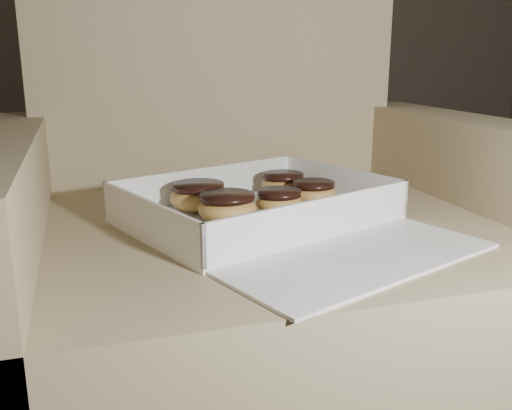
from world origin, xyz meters
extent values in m
plane|color=black|center=(0.00, 0.00, 0.00)|extent=(4.50, 4.50, 0.00)
cube|color=#8E825B|center=(-0.44, 0.01, 0.23)|extent=(0.79, 0.79, 0.46)
cube|color=#8E825B|center=(-0.44, 0.37, 0.74)|extent=(0.79, 0.15, 0.57)
cube|color=#8E825B|center=(-0.86, 0.01, 0.31)|extent=(0.13, 0.79, 0.61)
cube|color=#8E825B|center=(-0.01, 0.01, 0.31)|extent=(0.13, 0.79, 0.61)
cube|color=white|center=(-0.46, -0.02, 0.46)|extent=(0.49, 0.43, 0.01)
cube|color=white|center=(-0.51, 0.12, 0.50)|extent=(0.38, 0.15, 0.06)
cube|color=white|center=(-0.41, -0.16, 0.50)|extent=(0.38, 0.15, 0.06)
cube|color=white|center=(-0.65, -0.09, 0.50)|extent=(0.11, 0.29, 0.06)
cube|color=white|center=(-0.27, 0.05, 0.50)|extent=(0.11, 0.29, 0.06)
cube|color=#DA585A|center=(-0.27, 0.05, 0.50)|extent=(0.11, 0.28, 0.05)
cube|color=white|center=(-0.38, -0.24, 0.46)|extent=(0.43, 0.30, 0.01)
ellipsoid|color=#E5A950|center=(-0.54, 0.04, 0.49)|extent=(0.10, 0.10, 0.05)
cylinder|color=black|center=(-0.54, 0.04, 0.51)|extent=(0.09, 0.09, 0.01)
ellipsoid|color=#E5A950|center=(-0.33, 0.03, 0.49)|extent=(0.08, 0.08, 0.04)
cylinder|color=black|center=(-0.33, 0.03, 0.50)|extent=(0.08, 0.08, 0.01)
ellipsoid|color=#E5A950|center=(-0.42, -0.02, 0.49)|extent=(0.08, 0.08, 0.04)
cylinder|color=black|center=(-0.42, -0.02, 0.50)|extent=(0.07, 0.07, 0.01)
ellipsoid|color=#E5A950|center=(-0.37, 0.11, 0.49)|extent=(0.08, 0.08, 0.04)
cylinder|color=black|center=(-0.37, 0.11, 0.51)|extent=(0.08, 0.08, 0.01)
ellipsoid|color=#E5A950|center=(-0.51, -0.04, 0.49)|extent=(0.10, 0.10, 0.05)
cylinder|color=black|center=(-0.51, -0.04, 0.51)|extent=(0.09, 0.09, 0.01)
ellipsoid|color=black|center=(-0.37, -0.03, 0.47)|extent=(0.01, 0.01, 0.00)
ellipsoid|color=black|center=(-0.50, -0.15, 0.47)|extent=(0.01, 0.01, 0.00)
ellipsoid|color=black|center=(-0.55, -0.19, 0.47)|extent=(0.01, 0.01, 0.00)
ellipsoid|color=black|center=(-0.50, -0.06, 0.47)|extent=(0.01, 0.01, 0.00)
camera|label=1|loc=(-0.73, -0.91, 0.74)|focal=40.00mm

